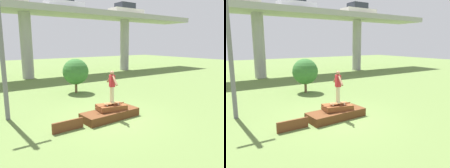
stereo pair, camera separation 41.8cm
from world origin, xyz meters
The scene contains 10 objects.
ground_plane centered at (0.00, 0.00, 0.00)m, with size 80.00×80.00×0.00m, color olive.
scrap_pile centered at (0.02, 0.01, 0.25)m, with size 2.81×1.22×0.67m.
scrap_plank_loose centered at (-2.23, -0.26, 0.22)m, with size 1.33×0.10×0.44m.
skateboard centered at (0.06, -0.06, 0.74)m, with size 0.84×0.36×0.09m.
skater centered at (0.06, -0.06, 1.61)m, with size 0.28×1.05×1.49m.
highway_overpass centered at (0.00, 14.27, 6.06)m, with size 44.00×4.30×6.95m.
car_on_overpass_right centered at (12.13, 14.10, 7.48)m, with size 4.36×1.82×1.33m.
car_on_overpass_far_right centered at (4.26, 14.80, 7.57)m, with size 4.00×1.85×1.54m.
utility_pole centered at (-3.95, 2.56, 3.88)m, with size 1.30×0.20×7.50m.
tree_behind_left centered at (1.08, 5.80, 1.50)m, with size 1.80×1.80×2.40m.
Camera 1 is at (-5.54, -8.03, 3.48)m, focal length 35.00 mm.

